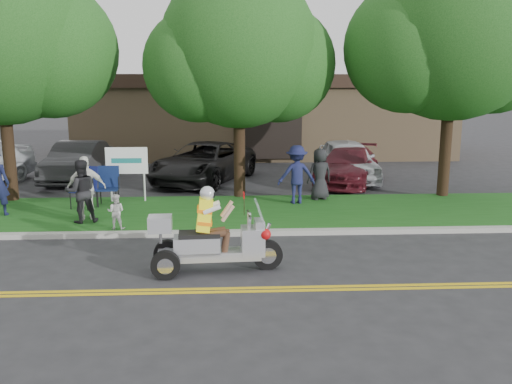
{
  "coord_description": "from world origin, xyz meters",
  "views": [
    {
      "loc": [
        0.16,
        -9.67,
        3.68
      ],
      "look_at": [
        0.76,
        2.0,
        1.29
      ],
      "focal_mm": 38.0,
      "sensor_mm": 36.0,
      "label": 1
    }
  ],
  "objects_px": {
    "spectator_adult_right": "(86,188)",
    "parked_car_far_right": "(347,160)",
    "spectator_adult_mid": "(81,191)",
    "lawn_chair_b": "(108,183)",
    "parked_car_mid": "(204,163)",
    "trike_scooter": "(210,242)",
    "parked_car_left": "(77,162)",
    "lawn_chair_a": "(86,184)",
    "parked_car_right": "(348,166)"
  },
  "relations": [
    {
      "from": "spectator_adult_mid",
      "to": "parked_car_right",
      "type": "relative_size",
      "value": 0.36
    },
    {
      "from": "lawn_chair_b",
      "to": "parked_car_left",
      "type": "height_order",
      "value": "parked_car_left"
    },
    {
      "from": "lawn_chair_b",
      "to": "lawn_chair_a",
      "type": "bearing_deg",
      "value": -155.27
    },
    {
      "from": "parked_car_left",
      "to": "trike_scooter",
      "type": "bearing_deg",
      "value": -60.04
    },
    {
      "from": "spectator_adult_mid",
      "to": "parked_car_mid",
      "type": "bearing_deg",
      "value": -134.25
    },
    {
      "from": "parked_car_mid",
      "to": "parked_car_right",
      "type": "height_order",
      "value": "parked_car_mid"
    },
    {
      "from": "parked_car_mid",
      "to": "parked_car_left",
      "type": "bearing_deg",
      "value": -162.43
    },
    {
      "from": "spectator_adult_mid",
      "to": "parked_car_left",
      "type": "height_order",
      "value": "spectator_adult_mid"
    },
    {
      "from": "parked_car_mid",
      "to": "lawn_chair_a",
      "type": "bearing_deg",
      "value": -102.76
    },
    {
      "from": "parked_car_left",
      "to": "parked_car_far_right",
      "type": "distance_m",
      "value": 10.12
    },
    {
      "from": "parked_car_right",
      "to": "parked_car_far_right",
      "type": "height_order",
      "value": "parked_car_far_right"
    },
    {
      "from": "trike_scooter",
      "to": "lawn_chair_a",
      "type": "bearing_deg",
      "value": 121.92
    },
    {
      "from": "parked_car_left",
      "to": "lawn_chair_a",
      "type": "bearing_deg",
      "value": -69.87
    },
    {
      "from": "spectator_adult_right",
      "to": "parked_car_far_right",
      "type": "distance_m",
      "value": 10.12
    },
    {
      "from": "lawn_chair_a",
      "to": "spectator_adult_mid",
      "type": "height_order",
      "value": "spectator_adult_mid"
    },
    {
      "from": "lawn_chair_b",
      "to": "parked_car_mid",
      "type": "height_order",
      "value": "parked_car_mid"
    },
    {
      "from": "spectator_adult_right",
      "to": "parked_car_far_right",
      "type": "xyz_separation_m",
      "value": [
        8.17,
        5.97,
        -0.17
      ]
    },
    {
      "from": "parked_car_left",
      "to": "parked_car_mid",
      "type": "relative_size",
      "value": 0.84
    },
    {
      "from": "parked_car_far_right",
      "to": "trike_scooter",
      "type": "bearing_deg",
      "value": -116.92
    },
    {
      "from": "parked_car_mid",
      "to": "parked_car_right",
      "type": "distance_m",
      "value": 5.29
    },
    {
      "from": "spectator_adult_mid",
      "to": "spectator_adult_right",
      "type": "height_order",
      "value": "spectator_adult_right"
    },
    {
      "from": "trike_scooter",
      "to": "parked_car_far_right",
      "type": "distance_m",
      "value": 10.97
    },
    {
      "from": "spectator_adult_right",
      "to": "parked_car_left",
      "type": "relative_size",
      "value": 0.38
    },
    {
      "from": "parked_car_left",
      "to": "parked_car_far_right",
      "type": "height_order",
      "value": "parked_car_far_right"
    },
    {
      "from": "parked_car_mid",
      "to": "parked_car_far_right",
      "type": "height_order",
      "value": "parked_car_far_right"
    },
    {
      "from": "spectator_adult_mid",
      "to": "parked_car_far_right",
      "type": "distance_m",
      "value": 10.35
    },
    {
      "from": "parked_car_left",
      "to": "parked_car_mid",
      "type": "bearing_deg",
      "value": -3.3
    },
    {
      "from": "trike_scooter",
      "to": "parked_car_right",
      "type": "distance_m",
      "value": 10.29
    },
    {
      "from": "trike_scooter",
      "to": "parked_car_mid",
      "type": "relative_size",
      "value": 0.5
    },
    {
      "from": "spectator_adult_right",
      "to": "parked_car_right",
      "type": "relative_size",
      "value": 0.37
    },
    {
      "from": "spectator_adult_mid",
      "to": "parked_car_mid",
      "type": "distance_m",
      "value": 6.77
    },
    {
      "from": "parked_car_far_right",
      "to": "lawn_chair_a",
      "type": "bearing_deg",
      "value": -153.03
    },
    {
      "from": "parked_car_mid",
      "to": "lawn_chair_b",
      "type": "bearing_deg",
      "value": -99.33
    },
    {
      "from": "trike_scooter",
      "to": "parked_car_left",
      "type": "distance_m",
      "value": 11.48
    },
    {
      "from": "spectator_adult_mid",
      "to": "parked_car_far_right",
      "type": "xyz_separation_m",
      "value": [
        8.23,
        6.27,
        -0.15
      ]
    },
    {
      "from": "lawn_chair_b",
      "to": "spectator_adult_right",
      "type": "relative_size",
      "value": 0.67
    },
    {
      "from": "spectator_adult_right",
      "to": "parked_car_left",
      "type": "bearing_deg",
      "value": -87.8
    },
    {
      "from": "trike_scooter",
      "to": "spectator_adult_right",
      "type": "relative_size",
      "value": 1.56
    },
    {
      "from": "spectator_adult_right",
      "to": "parked_car_far_right",
      "type": "bearing_deg",
      "value": -158.68
    },
    {
      "from": "spectator_adult_right",
      "to": "spectator_adult_mid",
      "type": "bearing_deg",
      "value": 63.21
    },
    {
      "from": "spectator_adult_mid",
      "to": "trike_scooter",
      "type": "bearing_deg",
      "value": 114.35
    },
    {
      "from": "parked_car_mid",
      "to": "parked_car_right",
      "type": "bearing_deg",
      "value": 17.31
    },
    {
      "from": "lawn_chair_a",
      "to": "parked_car_left",
      "type": "relative_size",
      "value": 0.26
    },
    {
      "from": "lawn_chair_a",
      "to": "parked_car_mid",
      "type": "xyz_separation_m",
      "value": [
        3.2,
        4.37,
        -0.03
      ]
    },
    {
      "from": "lawn_chair_b",
      "to": "parked_car_right",
      "type": "xyz_separation_m",
      "value": [
        7.88,
        3.5,
        -0.08
      ]
    },
    {
      "from": "trike_scooter",
      "to": "lawn_chair_b",
      "type": "bearing_deg",
      "value": 116.15
    },
    {
      "from": "spectator_adult_right",
      "to": "lawn_chair_b",
      "type": "bearing_deg",
      "value": -110.71
    },
    {
      "from": "lawn_chair_b",
      "to": "spectator_adult_right",
      "type": "bearing_deg",
      "value": -98.75
    },
    {
      "from": "lawn_chair_a",
      "to": "parked_car_right",
      "type": "xyz_separation_m",
      "value": [
        8.46,
        3.81,
        -0.11
      ]
    },
    {
      "from": "lawn_chair_b",
      "to": "parked_car_left",
      "type": "bearing_deg",
      "value": 112.05
    }
  ]
}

